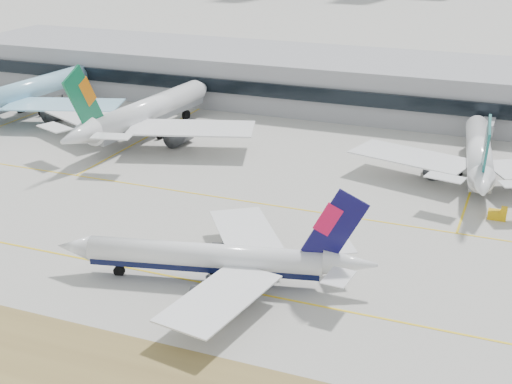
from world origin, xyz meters
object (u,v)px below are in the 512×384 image
at_px(taxiing_airliner, 216,259).
at_px(widebody_korean, 27,93).
at_px(widebody_eva, 144,114).
at_px(terminal, 374,84).
at_px(widebody_cathay, 479,155).

height_order(taxiing_airliner, widebody_korean, widebody_korean).
height_order(widebody_eva, terminal, widebody_eva).
distance_m(widebody_korean, widebody_eva, 44.27).
distance_m(widebody_korean, terminal, 103.79).
distance_m(taxiing_airliner, widebody_eva, 83.35).
bearing_deg(terminal, widebody_korean, -153.74).
xyz_separation_m(widebody_korean, widebody_eva, (43.68, -7.17, -0.13)).
bearing_deg(widebody_korean, terminal, -59.86).
distance_m(widebody_cathay, terminal, 63.69).
relative_size(taxiing_airliner, widebody_korean, 0.75).
height_order(widebody_cathay, terminal, widebody_cathay).
bearing_deg(widebody_eva, widebody_korean, 84.82).
bearing_deg(widebody_cathay, widebody_eva, 83.55).
bearing_deg(taxiing_airliner, widebody_eva, -65.04).
distance_m(widebody_eva, terminal, 72.52).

